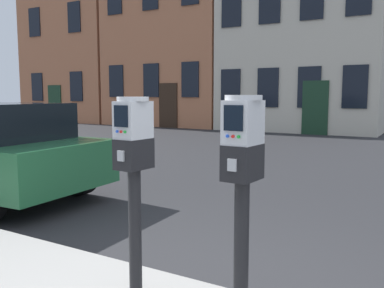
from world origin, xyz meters
TOP-DOWN VIEW (x-y plane):
  - parking_meter_near_kerb at (-0.41, -0.20)m, footprint 0.23×0.26m
  - parking_meter_twin_adjacent at (0.40, -0.20)m, footprint 0.23×0.26m
  - townhouse_brick_corner at (-17.28, 17.12)m, footprint 6.32×6.28m
  - townhouse_green_painted at (-10.68, 17.15)m, footprint 6.56×6.32m
  - townhouse_cream_stone at (-3.92, 17.17)m, footprint 6.76×6.38m

SIDE VIEW (x-z plane):
  - parking_meter_near_kerb at x=-0.41m, z-range 0.40..1.79m
  - parking_meter_twin_adjacent at x=0.40m, z-range 0.40..1.80m
  - townhouse_cream_stone at x=-3.92m, z-range 0.00..10.08m
  - townhouse_brick_corner at x=-17.28m, z-range 0.00..10.99m
  - townhouse_green_painted at x=-10.68m, z-range 0.00..12.27m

